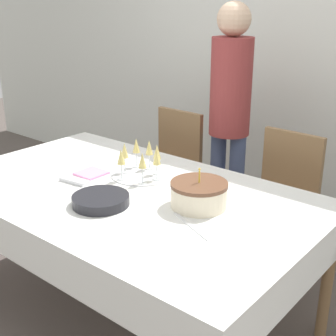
{
  "coord_description": "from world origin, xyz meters",
  "views": [
    {
      "loc": [
        1.62,
        -1.59,
        1.73
      ],
      "look_at": [
        0.17,
        0.15,
        0.89
      ],
      "focal_mm": 50.0,
      "sensor_mm": 36.0,
      "label": 1
    }
  ],
  "objects_px": {
    "birthday_cake": "(199,194)",
    "champagne_tray": "(141,162)",
    "dining_chair_far_left": "(170,170)",
    "person_standing": "(230,105)",
    "plate_stack_main": "(101,200)",
    "dining_chair_far_right": "(280,202)"
  },
  "relations": [
    {
      "from": "person_standing",
      "to": "champagne_tray",
      "type": "bearing_deg",
      "value": -90.88
    },
    {
      "from": "dining_chair_far_right",
      "to": "champagne_tray",
      "type": "bearing_deg",
      "value": -126.6
    },
    {
      "from": "dining_chair_far_left",
      "to": "plate_stack_main",
      "type": "height_order",
      "value": "dining_chair_far_left"
    },
    {
      "from": "dining_chair_far_left",
      "to": "champagne_tray",
      "type": "bearing_deg",
      "value": -62.4
    },
    {
      "from": "plate_stack_main",
      "to": "person_standing",
      "type": "bearing_deg",
      "value": 94.54
    },
    {
      "from": "birthday_cake",
      "to": "champagne_tray",
      "type": "xyz_separation_m",
      "value": [
        -0.49,
        0.13,
        0.02
      ]
    },
    {
      "from": "plate_stack_main",
      "to": "dining_chair_far_right",
      "type": "bearing_deg",
      "value": 70.07
    },
    {
      "from": "dining_chair_far_left",
      "to": "plate_stack_main",
      "type": "bearing_deg",
      "value": -66.63
    },
    {
      "from": "dining_chair_far_right",
      "to": "birthday_cake",
      "type": "relative_size",
      "value": 3.42
    },
    {
      "from": "plate_stack_main",
      "to": "person_standing",
      "type": "height_order",
      "value": "person_standing"
    },
    {
      "from": "birthday_cake",
      "to": "champagne_tray",
      "type": "relative_size",
      "value": 0.79
    },
    {
      "from": "champagne_tray",
      "to": "dining_chair_far_left",
      "type": "bearing_deg",
      "value": 117.6
    },
    {
      "from": "dining_chair_far_left",
      "to": "champagne_tray",
      "type": "xyz_separation_m",
      "value": [
        0.37,
        -0.71,
        0.34
      ]
    },
    {
      "from": "plate_stack_main",
      "to": "birthday_cake",
      "type": "bearing_deg",
      "value": 37.62
    },
    {
      "from": "champagne_tray",
      "to": "plate_stack_main",
      "type": "xyz_separation_m",
      "value": [
        0.12,
        -0.42,
        -0.06
      ]
    },
    {
      "from": "dining_chair_far_right",
      "to": "birthday_cake",
      "type": "xyz_separation_m",
      "value": [
        -0.03,
        -0.83,
        0.32
      ]
    },
    {
      "from": "dining_chair_far_left",
      "to": "birthday_cake",
      "type": "distance_m",
      "value": 1.24
    },
    {
      "from": "dining_chair_far_left",
      "to": "person_standing",
      "type": "height_order",
      "value": "person_standing"
    },
    {
      "from": "dining_chair_far_right",
      "to": "birthday_cake",
      "type": "bearing_deg",
      "value": -92.17
    },
    {
      "from": "dining_chair_far_left",
      "to": "dining_chair_far_right",
      "type": "xyz_separation_m",
      "value": [
        0.89,
        -0.0,
        0.0
      ]
    },
    {
      "from": "dining_chair_far_left",
      "to": "person_standing",
      "type": "distance_m",
      "value": 0.67
    },
    {
      "from": "dining_chair_far_left",
      "to": "plate_stack_main",
      "type": "distance_m",
      "value": 1.26
    }
  ]
}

